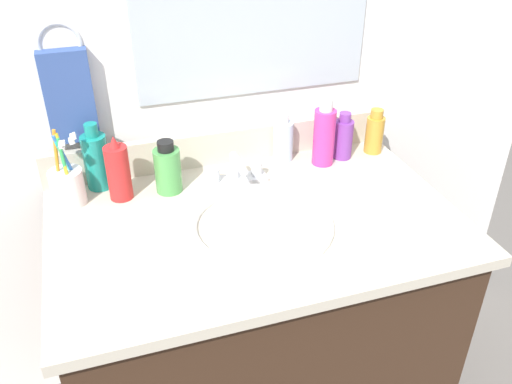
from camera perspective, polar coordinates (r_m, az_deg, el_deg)
vanity_cabinet at (r=1.48m, az=-0.02°, el=-15.03°), size 0.88×0.54×0.71m
countertop at (r=1.23m, az=-0.03°, el=-3.28°), size 0.91×0.59×0.03m
backsplash at (r=1.44m, az=-3.52°, el=4.80°), size 0.91×0.02×0.09m
back_wall at (r=1.55m, az=-3.96°, el=1.51°), size 2.01×0.04×1.30m
towel_ring at (r=1.33m, az=-19.96°, el=14.47°), size 0.10×0.01×0.10m
hand_towel at (r=1.35m, az=-19.02°, el=9.44°), size 0.11×0.04×0.22m
sink_basin at (r=1.22m, az=0.53°, el=-4.72°), size 0.33×0.33×0.11m
faucet at (r=1.34m, az=-2.08°, el=1.96°), size 0.16×0.10×0.08m
bottle_mouthwash_teal at (r=1.36m, az=-16.42°, el=3.23°), size 0.06×0.06×0.17m
bottle_gel_clear at (r=1.44m, az=2.86°, el=5.48°), size 0.05×0.05×0.13m
bottle_cream_purple at (r=1.47m, az=9.15°, el=5.65°), size 0.05×0.05×0.13m
bottle_spray_red at (r=1.30m, az=-14.27°, el=2.09°), size 0.05×0.05×0.16m
bottle_oil_amber at (r=1.52m, az=12.35°, el=6.10°), size 0.05×0.05×0.12m
bottle_toner_green at (r=1.31m, az=-9.26°, el=2.41°), size 0.06×0.06×0.13m
bottle_soap_pink at (r=1.42m, az=7.17°, el=5.95°), size 0.06×0.06×0.18m
cup_white_ceramic at (r=1.33m, az=-19.20°, el=0.73°), size 0.08×0.08×0.19m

